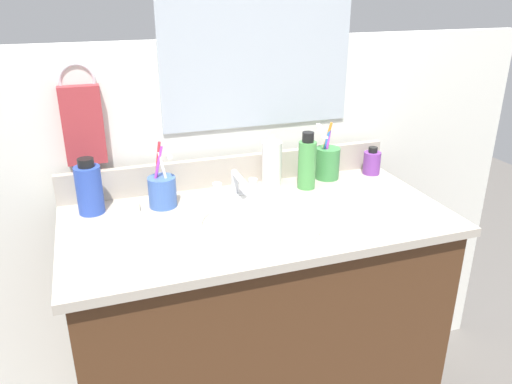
{
  "coord_description": "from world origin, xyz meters",
  "views": [
    {
      "loc": [
        -0.41,
        -1.17,
        1.45
      ],
      "look_at": [
        -0.01,
        0.0,
        0.93
      ],
      "focal_mm": 35.37,
      "sensor_mm": 36.0,
      "label": 1
    }
  ],
  "objects_px": {
    "cup_green": "(327,162)",
    "soap_bar": "(127,206)",
    "bottle_shampoo_blue": "(89,188)",
    "hand_towel": "(83,125)",
    "bottle_cream_purple": "(372,162)",
    "faucet": "(236,188)",
    "bottle_toner_green": "(307,163)",
    "cup_blue_plastic": "(162,190)",
    "bottle_lotion_white": "(272,162)"
  },
  "relations": [
    {
      "from": "faucet",
      "to": "bottle_lotion_white",
      "type": "height_order",
      "value": "bottle_lotion_white"
    },
    {
      "from": "faucet",
      "to": "soap_bar",
      "type": "height_order",
      "value": "faucet"
    },
    {
      "from": "faucet",
      "to": "cup_green",
      "type": "distance_m",
      "value": 0.33
    },
    {
      "from": "soap_bar",
      "to": "hand_towel",
      "type": "bearing_deg",
      "value": 126.27
    },
    {
      "from": "bottle_shampoo_blue",
      "to": "soap_bar",
      "type": "xyz_separation_m",
      "value": [
        0.09,
        -0.02,
        -0.06
      ]
    },
    {
      "from": "cup_blue_plastic",
      "to": "soap_bar",
      "type": "distance_m",
      "value": 0.11
    },
    {
      "from": "bottle_shampoo_blue",
      "to": "bottle_lotion_white",
      "type": "bearing_deg",
      "value": 3.83
    },
    {
      "from": "bottle_lotion_white",
      "to": "cup_blue_plastic",
      "type": "distance_m",
      "value": 0.36
    },
    {
      "from": "faucet",
      "to": "bottle_shampoo_blue",
      "type": "height_order",
      "value": "bottle_shampoo_blue"
    },
    {
      "from": "cup_blue_plastic",
      "to": "soap_bar",
      "type": "height_order",
      "value": "cup_blue_plastic"
    },
    {
      "from": "bottle_toner_green",
      "to": "cup_blue_plastic",
      "type": "xyz_separation_m",
      "value": [
        -0.44,
        0.0,
        -0.03
      ]
    },
    {
      "from": "bottle_cream_purple",
      "to": "cup_blue_plastic",
      "type": "xyz_separation_m",
      "value": [
        -0.7,
        -0.04,
        0.01
      ]
    },
    {
      "from": "cup_green",
      "to": "cup_blue_plastic",
      "type": "height_order",
      "value": "cup_blue_plastic"
    },
    {
      "from": "bottle_lotion_white",
      "to": "cup_blue_plastic",
      "type": "relative_size",
      "value": 0.85
    },
    {
      "from": "soap_bar",
      "to": "cup_blue_plastic",
      "type": "bearing_deg",
      "value": -3.2
    },
    {
      "from": "soap_bar",
      "to": "bottle_lotion_white",
      "type": "bearing_deg",
      "value": 6.55
    },
    {
      "from": "cup_green",
      "to": "soap_bar",
      "type": "relative_size",
      "value": 2.9
    },
    {
      "from": "bottle_toner_green",
      "to": "bottle_shampoo_blue",
      "type": "distance_m",
      "value": 0.63
    },
    {
      "from": "bottle_lotion_white",
      "to": "cup_green",
      "type": "xyz_separation_m",
      "value": [
        0.19,
        -0.01,
        -0.02
      ]
    },
    {
      "from": "bottle_shampoo_blue",
      "to": "bottle_cream_purple",
      "type": "xyz_separation_m",
      "value": [
        0.89,
        0.02,
        -0.03
      ]
    },
    {
      "from": "hand_towel",
      "to": "cup_green",
      "type": "relative_size",
      "value": 1.18
    },
    {
      "from": "hand_towel",
      "to": "soap_bar",
      "type": "relative_size",
      "value": 3.44
    },
    {
      "from": "faucet",
      "to": "bottle_toner_green",
      "type": "bearing_deg",
      "value": -0.0
    },
    {
      "from": "soap_bar",
      "to": "faucet",
      "type": "bearing_deg",
      "value": -1.64
    },
    {
      "from": "faucet",
      "to": "bottle_cream_purple",
      "type": "xyz_separation_m",
      "value": [
        0.48,
        0.04,
        0.01
      ]
    },
    {
      "from": "cup_green",
      "to": "faucet",
      "type": "bearing_deg",
      "value": -170.47
    },
    {
      "from": "hand_towel",
      "to": "soap_bar",
      "type": "distance_m",
      "value": 0.26
    },
    {
      "from": "bottle_toner_green",
      "to": "cup_green",
      "type": "distance_m",
      "value": 0.11
    },
    {
      "from": "bottle_lotion_white",
      "to": "soap_bar",
      "type": "bearing_deg",
      "value": -173.45
    },
    {
      "from": "bottle_lotion_white",
      "to": "bottle_cream_purple",
      "type": "height_order",
      "value": "bottle_lotion_white"
    },
    {
      "from": "bottle_cream_purple",
      "to": "soap_bar",
      "type": "relative_size",
      "value": 1.43
    },
    {
      "from": "hand_towel",
      "to": "cup_green",
      "type": "xyz_separation_m",
      "value": [
        0.73,
        -0.07,
        -0.17
      ]
    },
    {
      "from": "hand_towel",
      "to": "faucet",
      "type": "height_order",
      "value": "hand_towel"
    },
    {
      "from": "hand_towel",
      "to": "bottle_toner_green",
      "type": "height_order",
      "value": "hand_towel"
    },
    {
      "from": "bottle_toner_green",
      "to": "bottle_shampoo_blue",
      "type": "relative_size",
      "value": 1.13
    },
    {
      "from": "faucet",
      "to": "soap_bar",
      "type": "bearing_deg",
      "value": 178.36
    },
    {
      "from": "bottle_shampoo_blue",
      "to": "cup_green",
      "type": "distance_m",
      "value": 0.73
    },
    {
      "from": "faucet",
      "to": "cup_green",
      "type": "bearing_deg",
      "value": 9.53
    },
    {
      "from": "faucet",
      "to": "bottle_toner_green",
      "type": "relative_size",
      "value": 0.9
    },
    {
      "from": "hand_towel",
      "to": "bottle_cream_purple",
      "type": "distance_m",
      "value": 0.91
    },
    {
      "from": "bottle_toner_green",
      "to": "cup_green",
      "type": "bearing_deg",
      "value": 29.36
    },
    {
      "from": "faucet",
      "to": "bottle_cream_purple",
      "type": "relative_size",
      "value": 1.75
    },
    {
      "from": "bottle_shampoo_blue",
      "to": "hand_towel",
      "type": "bearing_deg",
      "value": 87.06
    },
    {
      "from": "hand_towel",
      "to": "cup_blue_plastic",
      "type": "bearing_deg",
      "value": -33.89
    },
    {
      "from": "bottle_cream_purple",
      "to": "cup_green",
      "type": "bearing_deg",
      "value": 176.15
    },
    {
      "from": "bottle_shampoo_blue",
      "to": "bottle_cream_purple",
      "type": "height_order",
      "value": "bottle_shampoo_blue"
    },
    {
      "from": "bottle_shampoo_blue",
      "to": "bottle_lotion_white",
      "type": "height_order",
      "value": "bottle_lotion_white"
    },
    {
      "from": "bottle_toner_green",
      "to": "bottle_shampoo_blue",
      "type": "bearing_deg",
      "value": 177.81
    },
    {
      "from": "bottle_lotion_white",
      "to": "cup_blue_plastic",
      "type": "bearing_deg",
      "value": -170.74
    },
    {
      "from": "hand_towel",
      "to": "faucet",
      "type": "bearing_deg",
      "value": -17.82
    }
  ]
}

